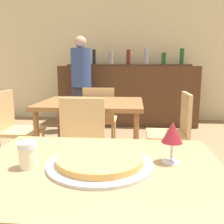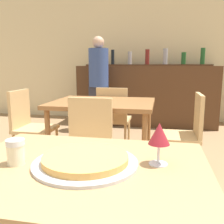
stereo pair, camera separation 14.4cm
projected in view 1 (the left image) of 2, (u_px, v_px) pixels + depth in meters
name	position (u px, v px, depth m)	size (l,w,h in m)	color
wall_back	(129.00, 53.00, 5.18)	(8.00, 0.05, 2.80)	beige
dining_table_near	(97.00, 192.00, 0.94)	(0.93, 0.71, 0.77)	#A87F51
dining_table_far	(92.00, 110.00, 2.56)	(1.03, 0.81, 0.77)	brown
bar_counter	(128.00, 95.00, 4.84)	(2.60, 0.56, 1.13)	#4C2D19
bar_back_shelf	(131.00, 62.00, 4.86)	(2.39, 0.24, 0.33)	#4C2D19
chair_far_side_front	(80.00, 144.00, 2.03)	(0.40, 0.40, 0.87)	tan
chair_far_side_back	(100.00, 116.00, 3.16)	(0.40, 0.40, 0.87)	tan
chair_far_side_left	(14.00, 125.00, 2.67)	(0.40, 0.40, 0.87)	tan
chair_far_side_right	(175.00, 129.00, 2.52)	(0.40, 0.40, 0.87)	tan
pizza_tray	(100.00, 161.00, 0.92)	(0.39, 0.39, 0.04)	#B7B7BC
cheese_shaker	(28.00, 155.00, 0.89)	(0.07, 0.07, 0.10)	beige
person_standing	(81.00, 81.00, 4.29)	(0.34, 0.34, 1.62)	#2D2D38
wine_glass	(172.00, 133.00, 0.93)	(0.08, 0.08, 0.16)	silver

